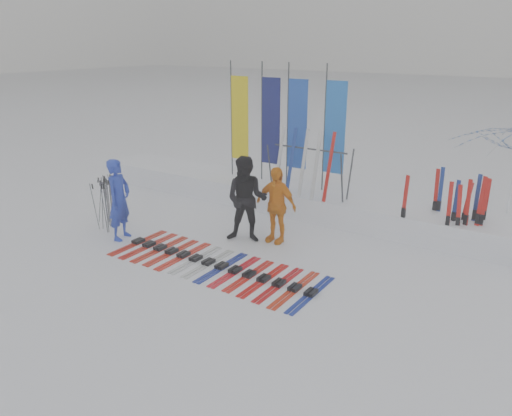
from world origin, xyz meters
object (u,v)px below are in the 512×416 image
Objects in this scene: ski_row at (215,264)px; tent_canopy at (512,182)px; ski_rack at (309,165)px; person_blue at (119,200)px; person_black at (247,200)px; person_yellow at (276,205)px.

tent_canopy is at bearing 47.01° from ski_row.
ski_row is 2.22× the size of ski_rack.
person_blue is at bearing -145.98° from tent_canopy.
tent_canopy is 6.87m from ski_row.
person_black reaches higher than ski_rack.
ski_rack reaches higher than ski_row.
person_black is at bearing -73.65° from person_blue.
person_black is at bearing -100.65° from ski_rack.
ski_row is at bearing -92.90° from ski_rack.
person_yellow is at bearing -143.60° from tent_canopy.
person_blue is at bearing -128.41° from ski_rack.
person_blue is 1.07× the size of person_yellow.
tent_canopy is at bearing 13.21° from person_black.
person_black is 0.96× the size of ski_rack.
person_yellow is 0.85× the size of ski_rack.
person_yellow is 0.38× the size of ski_row.
tent_canopy is 0.64× the size of ski_row.
tent_canopy is (7.30, 4.93, 0.38)m from person_blue.
person_yellow is 1.93m from ski_rack.
ski_rack reaches higher than person_yellow.
ski_row is at bearing -132.99° from tent_canopy.
ski_rack is at bearing 87.10° from ski_row.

